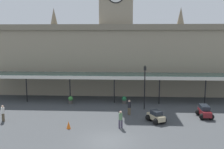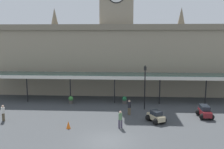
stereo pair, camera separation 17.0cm
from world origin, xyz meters
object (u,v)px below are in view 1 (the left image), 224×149
pedestrian_near_entrance (121,119)px  traffic_cone (69,125)px  car_maroon_estate (204,112)px  car_beige_sedan (156,117)px  pedestrian_crossing_forecourt (129,107)px  victorian_lamppost (145,82)px  planter_forecourt_centre (124,100)px  pedestrian_beside_cars (3,113)px  planter_near_kerb (71,100)px

pedestrian_near_entrance → traffic_cone: 4.91m
car_maroon_estate → traffic_cone: size_ratio=3.24×
car_beige_sedan → pedestrian_crossing_forecourt: 3.47m
victorian_lamppost → traffic_cone: victorian_lamppost is taller
car_beige_sedan → pedestrian_crossing_forecourt: pedestrian_crossing_forecourt is taller
traffic_cone → planter_forecourt_centre: size_ratio=0.73×
pedestrian_near_entrance → pedestrian_beside_cars: bearing=173.7°
car_beige_sedan → planter_near_kerb: car_beige_sedan is taller
planter_forecourt_centre → pedestrian_crossing_forecourt: bearing=-82.9°
pedestrian_beside_cars → traffic_cone: size_ratio=2.39×
car_beige_sedan → victorian_lamppost: bearing=100.9°
car_beige_sedan → planter_forecourt_centre: bearing=115.4°
traffic_cone → planter_forecourt_centre: planter_forecourt_centre is taller
car_beige_sedan → traffic_cone: car_beige_sedan is taller
victorian_lamppost → planter_forecourt_centre: size_ratio=5.45×
pedestrian_beside_cars → victorian_lamppost: victorian_lamppost is taller
victorian_lamppost → traffic_cone: size_ratio=7.51×
pedestrian_near_entrance → planter_forecourt_centre: size_ratio=1.74×
car_maroon_estate → traffic_cone: bearing=-163.5°
pedestrian_beside_cars → pedestrian_near_entrance: 12.03m
planter_near_kerb → victorian_lamppost: bearing=-12.5°
victorian_lamppost → planter_forecourt_centre: victorian_lamppost is taller
car_maroon_estate → planter_near_kerb: bearing=163.2°
car_maroon_estate → victorian_lamppost: bearing=157.2°
car_maroon_estate → victorian_lamppost: (-6.20, 2.60, 2.67)m
pedestrian_beside_cars → victorian_lamppost: size_ratio=0.32×
victorian_lamppost → car_beige_sedan: bearing=-79.1°
pedestrian_beside_cars → planter_forecourt_centre: (12.26, 7.37, -0.42)m
car_maroon_estate → traffic_cone: car_maroon_estate is taller
traffic_cone → planter_forecourt_centre: 10.43m
traffic_cone → car_maroon_estate: bearing=16.5°
pedestrian_near_entrance → planter_near_kerb: bearing=128.2°
pedestrian_near_entrance → traffic_cone: size_ratio=2.39×
car_maroon_estate → planter_forecourt_centre: bearing=149.7°
car_maroon_estate → planter_forecourt_centre: (-8.58, 5.01, -0.07)m
planter_near_kerb → pedestrian_crossing_forecourt: bearing=-29.8°
car_beige_sedan → pedestrian_beside_cars: bearing=-177.9°
planter_forecourt_centre → pedestrian_beside_cars: bearing=-149.0°
car_maroon_estate → pedestrian_near_entrance: bearing=-157.5°
pedestrian_beside_cars → victorian_lamppost: 15.63m
pedestrian_beside_cars → pedestrian_crossing_forecourt: bearing=12.2°
car_beige_sedan → planter_forecourt_centre: size_ratio=2.34×
car_maroon_estate → planter_forecourt_centre: car_maroon_estate is taller
victorian_lamppost → planter_near_kerb: size_ratio=5.45×
car_beige_sedan → victorian_lamppost: size_ratio=0.43×
pedestrian_beside_cars → pedestrian_near_entrance: size_ratio=1.00×
car_beige_sedan → traffic_cone: (-8.39, -2.27, -0.15)m
car_beige_sedan → planter_forecourt_centre: 7.52m
planter_forecourt_centre → pedestrian_near_entrance: bearing=-91.9°
pedestrian_crossing_forecourt → planter_forecourt_centre: pedestrian_crossing_forecourt is taller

